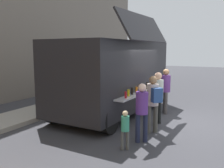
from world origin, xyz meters
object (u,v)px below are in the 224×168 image
(trash_bin, at_px, (109,85))
(customer_mid_with_backpack, at_px, (153,99))
(food_truck_main, at_px, (113,75))
(customer_rear_waiting, at_px, (142,108))
(customer_extra_browsing, at_px, (166,87))
(child_near_queue, at_px, (125,127))
(customer_front_ordering, at_px, (158,94))

(trash_bin, height_order, customer_mid_with_backpack, customer_mid_with_backpack)
(trash_bin, xyz_separation_m, customer_mid_with_backpack, (-5.41, -4.45, 0.57))
(food_truck_main, height_order, customer_rear_waiting, food_truck_main)
(customer_rear_waiting, relative_size, customer_extra_browsing, 0.92)
(food_truck_main, distance_m, child_near_queue, 3.71)
(food_truck_main, distance_m, trash_bin, 4.68)
(child_near_queue, bearing_deg, customer_mid_with_backpack, -40.18)
(food_truck_main, xyz_separation_m, customer_extra_browsing, (0.97, -1.81, -0.49))
(child_near_queue, bearing_deg, customer_extra_browsing, -31.12)
(trash_bin, xyz_separation_m, customer_front_ordering, (-4.49, -4.30, 0.56))
(food_truck_main, height_order, customer_front_ordering, food_truck_main)
(trash_bin, bearing_deg, food_truck_main, -149.41)
(food_truck_main, bearing_deg, customer_front_ordering, -104.18)
(customer_rear_waiting, xyz_separation_m, customer_extra_browsing, (3.31, 0.29, 0.09))
(food_truck_main, bearing_deg, customer_extra_browsing, -60.08)
(customer_front_ordering, bearing_deg, child_near_queue, 102.86)
(customer_front_ordering, relative_size, customer_mid_with_backpack, 1.02)
(customer_front_ordering, relative_size, child_near_queue, 1.74)
(customer_mid_with_backpack, bearing_deg, customer_extra_browsing, -38.23)
(customer_front_ordering, bearing_deg, trash_bin, -32.30)
(customer_mid_with_backpack, distance_m, child_near_queue, 1.62)
(customer_front_ordering, xyz_separation_m, child_near_queue, (-2.46, 0.05, -0.45))
(customer_rear_waiting, bearing_deg, trash_bin, -2.09)
(customer_rear_waiting, distance_m, customer_extra_browsing, 3.32)
(trash_bin, bearing_deg, customer_extra_browsing, -125.59)
(customer_front_ordering, xyz_separation_m, customer_extra_browsing, (1.53, 0.17, -0.00))
(customer_front_ordering, distance_m, child_near_queue, 2.50)
(customer_front_ordering, distance_m, customer_mid_with_backpack, 0.93)
(trash_bin, distance_m, customer_extra_browsing, 5.11)
(trash_bin, height_order, customer_rear_waiting, customer_rear_waiting)
(food_truck_main, xyz_separation_m, child_near_queue, (-3.03, -1.93, -0.94))
(customer_rear_waiting, height_order, customer_extra_browsing, customer_extra_browsing)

